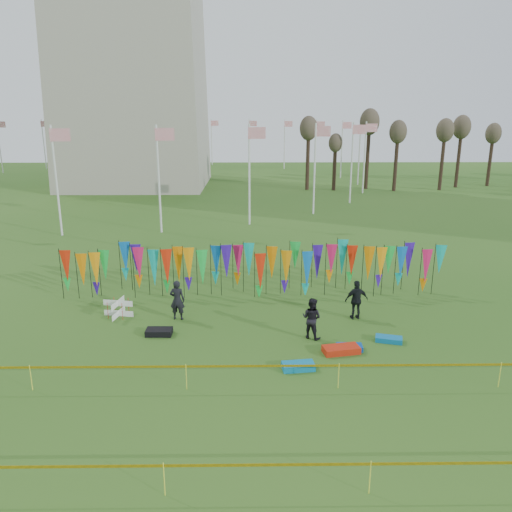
{
  "coord_description": "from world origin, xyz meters",
  "views": [
    {
      "loc": [
        0.02,
        -16.41,
        8.63
      ],
      "look_at": [
        0.31,
        6.0,
        2.3
      ],
      "focal_mm": 35.0,
      "sensor_mm": 36.0,
      "label": 1
    }
  ],
  "objects_px": {
    "kite_bag_teal": "(389,339)",
    "kite_bag_blue": "(349,347)",
    "box_kite": "(118,308)",
    "person_right": "(357,300)",
    "kite_bag_turquoise": "(298,366)",
    "person_left": "(177,300)",
    "kite_bag_red": "(341,350)",
    "person_mid": "(312,318)",
    "kite_bag_black": "(159,332)"
  },
  "relations": [
    {
      "from": "person_right",
      "to": "kite_bag_black",
      "type": "height_order",
      "value": "person_right"
    },
    {
      "from": "kite_bag_turquoise",
      "to": "person_mid",
      "type": "bearing_deg",
      "value": 73.63
    },
    {
      "from": "box_kite",
      "to": "kite_bag_black",
      "type": "bearing_deg",
      "value": -42.49
    },
    {
      "from": "kite_bag_blue",
      "to": "kite_bag_teal",
      "type": "height_order",
      "value": "kite_bag_blue"
    },
    {
      "from": "box_kite",
      "to": "kite_bag_turquoise",
      "type": "relative_size",
      "value": 0.68
    },
    {
      "from": "person_mid",
      "to": "kite_bag_turquoise",
      "type": "relative_size",
      "value": 1.49
    },
    {
      "from": "kite_bag_blue",
      "to": "kite_bag_red",
      "type": "bearing_deg",
      "value": -147.8
    },
    {
      "from": "kite_bag_blue",
      "to": "person_mid",
      "type": "bearing_deg",
      "value": 140.4
    },
    {
      "from": "person_right",
      "to": "person_mid",
      "type": "bearing_deg",
      "value": 33.37
    },
    {
      "from": "person_mid",
      "to": "person_left",
      "type": "bearing_deg",
      "value": 13.57
    },
    {
      "from": "kite_bag_blue",
      "to": "kite_bag_black",
      "type": "distance_m",
      "value": 7.65
    },
    {
      "from": "box_kite",
      "to": "kite_bag_blue",
      "type": "distance_m",
      "value": 10.24
    },
    {
      "from": "kite_bag_red",
      "to": "kite_bag_black",
      "type": "relative_size",
      "value": 1.29
    },
    {
      "from": "kite_bag_turquoise",
      "to": "kite_bag_blue",
      "type": "distance_m",
      "value": 2.57
    },
    {
      "from": "person_left",
      "to": "person_mid",
      "type": "xyz_separation_m",
      "value": [
        5.62,
        -1.97,
        -0.05
      ]
    },
    {
      "from": "person_left",
      "to": "kite_bag_black",
      "type": "xyz_separation_m",
      "value": [
        -0.55,
        -1.61,
        -0.77
      ]
    },
    {
      "from": "box_kite",
      "to": "kite_bag_red",
      "type": "distance_m",
      "value": 9.97
    },
    {
      "from": "person_right",
      "to": "kite_bag_blue",
      "type": "relative_size",
      "value": 1.81
    },
    {
      "from": "kite_bag_turquoise",
      "to": "kite_bag_blue",
      "type": "bearing_deg",
      "value": 35.17
    },
    {
      "from": "box_kite",
      "to": "person_left",
      "type": "height_order",
      "value": "person_left"
    },
    {
      "from": "kite_bag_teal",
      "to": "person_left",
      "type": "bearing_deg",
      "value": 164.68
    },
    {
      "from": "person_left",
      "to": "person_mid",
      "type": "height_order",
      "value": "person_left"
    },
    {
      "from": "person_left",
      "to": "kite_bag_red",
      "type": "bearing_deg",
      "value": 159.88
    },
    {
      "from": "kite_bag_blue",
      "to": "kite_bag_turquoise",
      "type": "bearing_deg",
      "value": -144.83
    },
    {
      "from": "kite_bag_red",
      "to": "kite_bag_teal",
      "type": "bearing_deg",
      "value": 24.46
    },
    {
      "from": "kite_bag_teal",
      "to": "kite_bag_blue",
      "type": "bearing_deg",
      "value": -157.36
    },
    {
      "from": "person_left",
      "to": "kite_bag_blue",
      "type": "distance_m",
      "value": 7.65
    },
    {
      "from": "person_mid",
      "to": "kite_bag_turquoise",
      "type": "xyz_separation_m",
      "value": [
        -0.76,
        -2.59,
        -0.73
      ]
    },
    {
      "from": "kite_bag_turquoise",
      "to": "box_kite",
      "type": "bearing_deg",
      "value": 147.01
    },
    {
      "from": "person_left",
      "to": "person_right",
      "type": "bearing_deg",
      "value": -173.78
    },
    {
      "from": "person_left",
      "to": "person_mid",
      "type": "relative_size",
      "value": 1.06
    },
    {
      "from": "person_left",
      "to": "box_kite",
      "type": "bearing_deg",
      "value": -0.72
    },
    {
      "from": "person_mid",
      "to": "kite_bag_turquoise",
      "type": "bearing_deg",
      "value": 106.51
    },
    {
      "from": "box_kite",
      "to": "kite_bag_black",
      "type": "relative_size",
      "value": 0.73
    },
    {
      "from": "kite_bag_black",
      "to": "kite_bag_teal",
      "type": "xyz_separation_m",
      "value": [
        9.21,
        -0.76,
        -0.02
      ]
    },
    {
      "from": "person_right",
      "to": "kite_bag_teal",
      "type": "xyz_separation_m",
      "value": [
        0.84,
        -2.33,
        -0.78
      ]
    },
    {
      "from": "box_kite",
      "to": "kite_bag_red",
      "type": "bearing_deg",
      "value": -21.46
    },
    {
      "from": "person_right",
      "to": "kite_bag_teal",
      "type": "height_order",
      "value": "person_right"
    },
    {
      "from": "kite_bag_red",
      "to": "kite_bag_teal",
      "type": "relative_size",
      "value": 1.32
    },
    {
      "from": "kite_bag_turquoise",
      "to": "kite_bag_teal",
      "type": "distance_m",
      "value": 4.38
    },
    {
      "from": "kite_bag_turquoise",
      "to": "kite_bag_teal",
      "type": "relative_size",
      "value": 1.1
    },
    {
      "from": "person_mid",
      "to": "kite_bag_red",
      "type": "height_order",
      "value": "person_mid"
    },
    {
      "from": "kite_bag_teal",
      "to": "kite_bag_turquoise",
      "type": "bearing_deg",
      "value": -150.05
    },
    {
      "from": "kite_bag_black",
      "to": "person_left",
      "type": "bearing_deg",
      "value": 71.22
    },
    {
      "from": "kite_bag_red",
      "to": "kite_bag_black",
      "type": "height_order",
      "value": "kite_bag_red"
    },
    {
      "from": "person_right",
      "to": "kite_bag_blue",
      "type": "xyz_separation_m",
      "value": [
        -0.86,
        -3.04,
        -0.77
      ]
    },
    {
      "from": "person_left",
      "to": "kite_bag_turquoise",
      "type": "distance_m",
      "value": 6.71
    },
    {
      "from": "person_mid",
      "to": "kite_bag_teal",
      "type": "relative_size",
      "value": 1.64
    },
    {
      "from": "kite_bag_blue",
      "to": "kite_bag_red",
      "type": "height_order",
      "value": "kite_bag_red"
    },
    {
      "from": "kite_bag_black",
      "to": "kite_bag_teal",
      "type": "bearing_deg",
      "value": -4.7
    }
  ]
}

